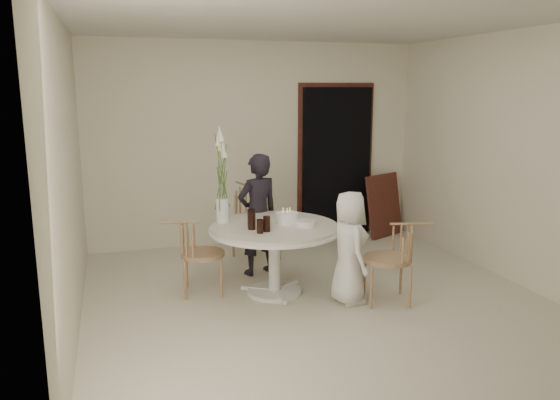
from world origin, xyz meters
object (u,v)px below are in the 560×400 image
object	(u,v)px
chair_left	(192,246)
girl	(258,215)
flower_vase	(222,182)
boy	(349,248)
chair_right	(399,250)
birthday_cake	(287,218)
table	(274,236)
chair_far	(251,210)

from	to	relation	value
chair_left	girl	distance (m)	0.92
chair_left	flower_vase	world-z (taller)	flower_vase
chair_left	girl	bearing A→B (deg)	-53.04
flower_vase	boy	bearing A→B (deg)	-32.63
chair_right	boy	distance (m)	0.50
birthday_cake	flower_vase	distance (m)	0.76
table	chair_right	world-z (taller)	chair_right
chair_right	boy	bearing A→B (deg)	-89.71
chair_far	flower_vase	world-z (taller)	flower_vase
chair_right	chair_left	bearing A→B (deg)	-97.07
table	chair_left	distance (m)	0.85
boy	chair_left	bearing A→B (deg)	66.33
boy	flower_vase	xyz separation A→B (m)	(-1.11, 0.71, 0.59)
table	boy	world-z (taller)	boy
chair_left	flower_vase	size ratio (longest dim) A/B	0.77
chair_far	boy	bearing A→B (deg)	-89.13
chair_far	flower_vase	distance (m)	1.32
table	chair_right	distance (m)	1.25
girl	table	bearing A→B (deg)	72.84
table	girl	xyz separation A→B (m)	(0.00, 0.66, 0.08)
table	girl	distance (m)	0.66
table	boy	size ratio (longest dim) A/B	1.19
table	chair_left	bearing A→B (deg)	162.37
table	chair_left	size ratio (longest dim) A/B	1.71
table	birthday_cake	distance (m)	0.23
birthday_cake	chair_far	bearing A→B (deg)	92.25
birthday_cake	flower_vase	bearing A→B (deg)	158.19
girl	boy	world-z (taller)	girl
chair_left	flower_vase	bearing A→B (deg)	-75.99
table	flower_vase	bearing A→B (deg)	149.83
birthday_cake	chair_left	bearing A→B (deg)	166.51
chair_right	birthday_cake	bearing A→B (deg)	-105.51
table	birthday_cake	bearing A→B (deg)	10.82
birthday_cake	girl	bearing A→B (deg)	102.70
girl	boy	xyz separation A→B (m)	(0.63, -1.09, -0.13)
chair_left	flower_vase	distance (m)	0.72
chair_left	flower_vase	xyz separation A→B (m)	(0.33, 0.02, 0.64)
chair_far	chair_left	distance (m)	1.41
chair_right	flower_vase	xyz separation A→B (m)	(-1.59, 0.85, 0.62)
chair_left	birthday_cake	bearing A→B (deg)	-92.99
boy	chair_right	bearing A→B (deg)	-104.02
chair_right	chair_left	world-z (taller)	chair_right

